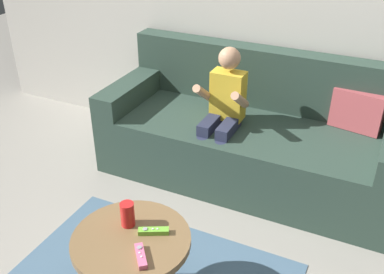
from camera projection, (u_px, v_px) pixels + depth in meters
name	position (u px, v px, depth m)	size (l,w,h in m)	color
couch	(252.00, 137.00, 3.09)	(2.00, 0.80, 0.84)	#2D4238
person_seated_on_couch	(223.00, 111.00, 2.89)	(0.30, 0.37, 0.94)	#282D47
coffee_table	(133.00, 250.00, 2.08)	(0.55, 0.55, 0.43)	brown
game_remote_lime_near_edge	(154.00, 231.00, 2.05)	(0.14, 0.10, 0.03)	#72C638
game_remote_pink_center	(141.00, 256.00, 1.91)	(0.12, 0.13, 0.03)	pink
soda_can	(128.00, 214.00, 2.08)	(0.07, 0.07, 0.12)	red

